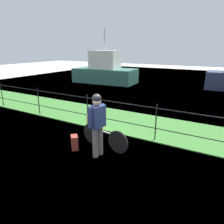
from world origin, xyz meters
TOP-DOWN VIEW (x-y plane):
  - ground_plane at (0.00, 0.00)m, footprint 60.00×60.00m
  - grass_strip at (0.00, 2.90)m, footprint 27.00×2.40m
  - harbor_water at (0.00, 9.61)m, footprint 30.00×30.00m
  - iron_fence at (0.00, 1.85)m, footprint 18.04×0.04m
  - bicycle_main at (0.19, 0.65)m, footprint 1.59×0.27m
  - wooden_crate at (-0.16, 0.70)m, footprint 0.40×0.32m
  - terrier_dog at (-0.13, 0.69)m, footprint 0.32×0.17m
  - cyclist_person at (0.29, 0.18)m, footprint 0.31×0.54m
  - backpack_on_paving at (-0.48, 0.16)m, footprint 0.33×0.32m
  - moored_boat_near at (-5.96, 10.38)m, footprint 5.11×2.57m

SIDE VIEW (x-z plane):
  - ground_plane at x=0.00m, z-range 0.00..0.00m
  - harbor_water at x=0.00m, z-range 0.00..0.00m
  - grass_strip at x=0.00m, z-range 0.00..0.03m
  - backpack_on_paving at x=-0.48m, z-range 0.00..0.40m
  - bicycle_main at x=0.19m, z-range 0.02..0.66m
  - iron_fence at x=0.00m, z-range 0.10..1.26m
  - wooden_crate at x=-0.16m, z-range 0.64..0.92m
  - moored_boat_near at x=-5.96m, z-range -1.15..2.98m
  - terrier_dog at x=-0.13m, z-range 0.91..1.09m
  - cyclist_person at x=0.29m, z-range 0.16..1.84m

